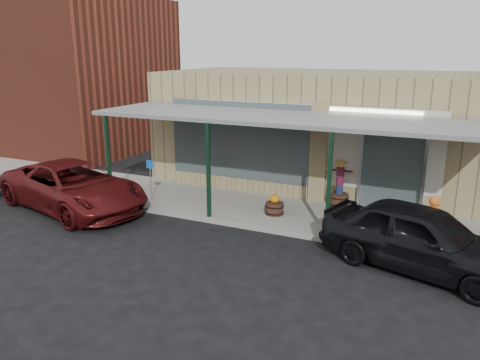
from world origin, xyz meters
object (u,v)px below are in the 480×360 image
at_px(handicap_sign, 150,174).
at_px(car_maroon, 73,187).
at_px(barrel_scarecrow, 339,190).
at_px(parked_sedan, 421,238).
at_px(barrel_pumpkin, 274,207).

height_order(handicap_sign, car_maroon, car_maroon).
bearing_deg(barrel_scarecrow, parked_sedan, -26.61).
relative_size(barrel_scarecrow, car_maroon, 0.29).
relative_size(barrel_pumpkin, parked_sedan, 0.14).
xyz_separation_m(handicap_sign, parked_sedan, (8.55, -1.39, -0.23)).
bearing_deg(parked_sedan, barrel_pumpkin, 84.22).
distance_m(barrel_scarecrow, barrel_pumpkin, 2.30).
distance_m(handicap_sign, car_maroon, 2.48).
bearing_deg(barrel_pumpkin, parked_sedan, -22.36).
bearing_deg(barrel_scarecrow, barrel_pumpkin, -109.23).
relative_size(barrel_pumpkin, handicap_sign, 0.52).
xyz_separation_m(barrel_pumpkin, parked_sedan, (4.29, -1.76, 0.41)).
height_order(parked_sedan, car_maroon, parked_sedan).
relative_size(barrel_scarecrow, barrel_pumpkin, 2.24).
height_order(barrel_pumpkin, car_maroon, car_maroon).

